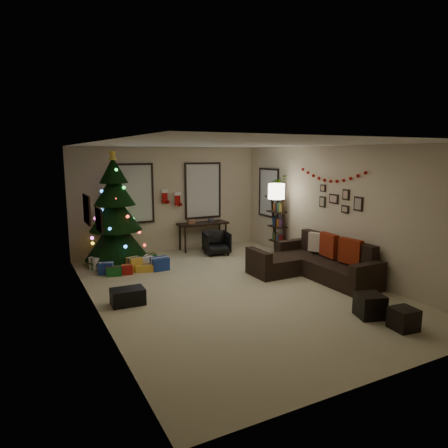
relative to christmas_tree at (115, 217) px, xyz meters
The scene contains 29 objects.
floor 3.40m from the christmas_tree, 61.31° to the right, with size 7.00×7.00×0.00m, color #B7AD8A.
ceiling 3.59m from the christmas_tree, 61.31° to the right, with size 7.00×7.00×0.00m, color white.
wall_back 1.70m from the christmas_tree, 23.74° to the left, with size 5.00×5.00×0.00m, color #C4B395.
wall_front 6.51m from the christmas_tree, 76.28° to the right, with size 5.00×5.00×0.00m, color #C4B395.
wall_left 2.99m from the christmas_tree, 108.73° to the right, with size 7.00×7.00×0.00m, color #C4B395.
wall_right 4.94m from the christmas_tree, 34.90° to the right, with size 7.00×7.00×0.00m, color #C4B395.
window_back_left 0.98m from the christmas_tree, 47.54° to the left, with size 1.05×0.06×1.50m.
window_back_right 2.61m from the christmas_tree, 14.58° to the left, with size 1.05×0.06×1.50m.
window_right_wall 4.04m from the christmas_tree, ahead, with size 0.06×0.90×1.30m.
christmas_tree is the anchor object (origin of this frame).
presents 1.22m from the christmas_tree, 73.67° to the right, with size 1.53×1.07×0.30m.
sofa 4.55m from the christmas_tree, 40.20° to the right, with size 1.69×2.47×0.82m.
pillow_red_a 5.19m from the christmas_tree, 43.39° to the right, with size 0.13×0.50×0.50m, color maroon.
pillow_red_b 4.78m from the christmas_tree, 37.96° to the right, with size 0.13×0.49×0.49m, color maroon.
pillow_cream 4.58m from the christmas_tree, 34.55° to the right, with size 0.12×0.41×0.41m, color beige.
ottoman_near 5.77m from the christmas_tree, 60.73° to the right, with size 0.39×0.39×0.37m, color black.
ottoman_far 6.30m from the christmas_tree, 62.54° to the right, with size 0.34×0.34×0.32m, color black.
desk 2.46m from the christmas_tree, ahead, with size 1.34×0.48×0.72m.
desk_chair 2.60m from the christmas_tree, ahead, with size 0.57×0.53×0.58m, color black.
bookshelf 3.97m from the christmas_tree, 13.86° to the right, with size 0.30×0.51×1.71m.
potted_plant 4.03m from the christmas_tree, 14.10° to the right, with size 0.52×0.45×0.57m, color #4C4C4C.
floor_lamp 3.77m from the christmas_tree, 21.16° to the right, with size 0.39×0.39×1.83m.
art_map 2.36m from the christmas_tree, 113.95° to the right, with size 0.04×0.60×0.50m.
art_abstract 3.35m from the christmas_tree, 106.40° to the right, with size 0.04×0.45×0.35m.
gallery 4.98m from the christmas_tree, 35.73° to the right, with size 0.03×1.25×0.54m.
garland 4.88m from the christmas_tree, 33.38° to the right, with size 0.08×1.90×0.30m, color #A5140C, non-canonical shape.
stocking_left 1.56m from the christmas_tree, 22.64° to the left, with size 0.20×0.05×0.36m.
stocking_right 1.83m from the christmas_tree, 17.12° to the left, with size 0.20×0.05×0.36m.
storage_bin 2.88m from the christmas_tree, 99.33° to the right, with size 0.55×0.37×0.28m, color black.
Camera 1 is at (-3.56, -6.42, 2.53)m, focal length 32.45 mm.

